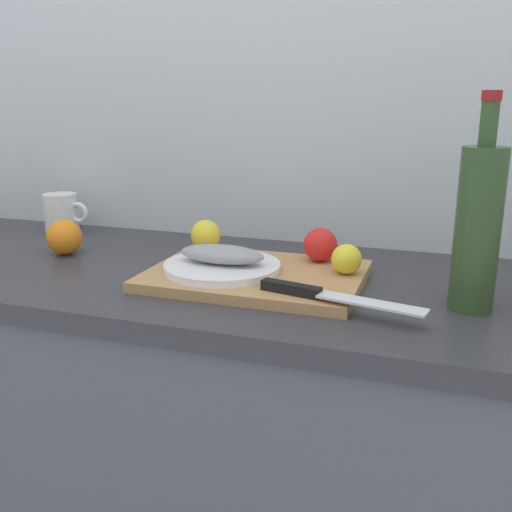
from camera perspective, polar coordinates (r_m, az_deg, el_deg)
name	(u,v)px	position (r m, az deg, el deg)	size (l,w,h in m)	color
back_wall	(275,97)	(1.43, 1.93, 15.63)	(3.20, 0.05, 2.50)	silver
kitchen_counter	(230,461)	(1.38, -2.60, -19.86)	(2.00, 0.60, 0.90)	#4C5159
cutting_board	(256,276)	(1.12, 0.00, -1.97)	(0.41, 0.30, 0.02)	tan
white_plate	(222,267)	(1.12, -3.42, -1.09)	(0.23, 0.23, 0.01)	white
fish_fillet	(222,254)	(1.11, -3.44, 0.17)	(0.17, 0.07, 0.04)	gray
chef_knife	(319,294)	(0.96, 6.34, -3.78)	(0.29, 0.09, 0.02)	silver
lemon_0	(206,235)	(1.27, -5.08, 2.14)	(0.07, 0.07, 0.07)	yellow
lemon_1	(347,259)	(1.10, 9.08, -0.31)	(0.06, 0.06, 0.06)	yellow
tomato_0	(320,245)	(1.18, 6.47, 1.13)	(0.07, 0.07, 0.07)	red
wine_bottle	(478,226)	(1.00, 21.40, 2.83)	(0.07, 0.07, 0.36)	#2D4723
coffee_mug_0	(62,213)	(1.60, -18.91, 4.08)	(0.13, 0.09, 0.11)	white
orange_1	(64,237)	(1.37, -18.70, 1.80)	(0.08, 0.08, 0.08)	orange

